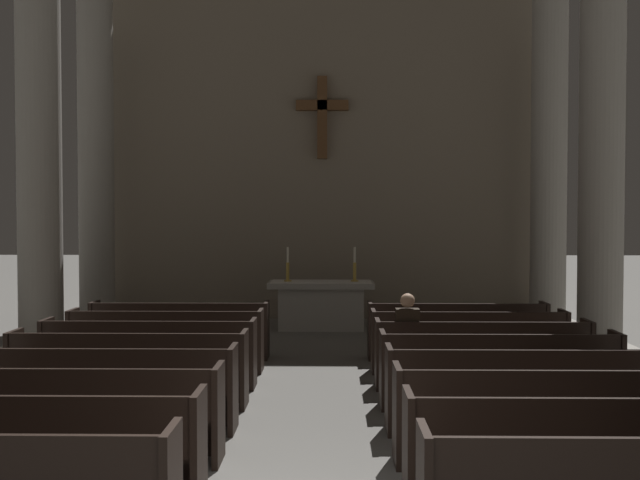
{
  "coord_description": "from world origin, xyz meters",
  "views": [
    {
      "loc": [
        0.24,
        -5.07,
        2.39
      ],
      "look_at": [
        0.0,
        9.15,
        1.92
      ],
      "focal_mm": 42.19,
      "sensor_mm": 36.0,
      "label": 1
    }
  ],
  "objects_px": {
    "pew_left_row_6": "(149,353)",
    "column_right_third": "(602,144)",
    "pew_left_row_7": "(166,340)",
    "pew_right_row_3": "(549,415)",
    "pew_left_row_2": "(24,447)",
    "pew_right_row_2": "(586,450)",
    "pew_right_row_5": "(500,370)",
    "pew_right_row_4": "(521,390)",
    "pew_left_row_3": "(69,413)",
    "pew_right_row_6": "(483,354)",
    "column_right_fourth": "(549,158)",
    "lone_worshipper": "(407,338)",
    "pew_left_row_8": "(180,330)",
    "column_left_third": "(39,145)",
    "candlestick_right": "(355,270)",
    "column_left_fourth": "(96,158)",
    "pew_left_row_5": "(128,369)",
    "altar": "(321,304)",
    "pew_right_row_7": "(469,341)",
    "pew_left_row_4": "(103,388)",
    "candlestick_left": "(288,270)"
  },
  "relations": [
    {
      "from": "column_left_third",
      "to": "pew_right_row_4",
      "type": "bearing_deg",
      "value": -33.01
    },
    {
      "from": "pew_right_row_6",
      "to": "altar",
      "type": "relative_size",
      "value": 1.34
    },
    {
      "from": "pew_right_row_2",
      "to": "column_left_fourth",
      "type": "height_order",
      "value": "column_left_fourth"
    },
    {
      "from": "pew_left_row_8",
      "to": "pew_right_row_6",
      "type": "height_order",
      "value": "same"
    },
    {
      "from": "pew_left_row_7",
      "to": "column_right_third",
      "type": "height_order",
      "value": "column_right_third"
    },
    {
      "from": "pew_left_row_3",
      "to": "pew_right_row_4",
      "type": "bearing_deg",
      "value": 12.91
    },
    {
      "from": "pew_left_row_2",
      "to": "column_right_third",
      "type": "height_order",
      "value": "column_right_third"
    },
    {
      "from": "pew_left_row_2",
      "to": "column_right_fourth",
      "type": "distance_m",
      "value": 12.5
    },
    {
      "from": "pew_right_row_3",
      "to": "pew_left_row_2",
      "type": "bearing_deg",
      "value": -167.09
    },
    {
      "from": "column_right_third",
      "to": "pew_right_row_3",
      "type": "bearing_deg",
      "value": -113.65
    },
    {
      "from": "pew_left_row_8",
      "to": "pew_left_row_4",
      "type": "bearing_deg",
      "value": -90.0
    },
    {
      "from": "pew_left_row_8",
      "to": "pew_right_row_3",
      "type": "relative_size",
      "value": 1.0
    },
    {
      "from": "pew_left_row_6",
      "to": "pew_right_row_5",
      "type": "height_order",
      "value": "same"
    },
    {
      "from": "pew_left_row_2",
      "to": "candlestick_left",
      "type": "height_order",
      "value": "candlestick_left"
    },
    {
      "from": "altar",
      "to": "candlestick_right",
      "type": "relative_size",
      "value": 3.07
    },
    {
      "from": "pew_left_row_6",
      "to": "lone_worshipper",
      "type": "distance_m",
      "value": 3.58
    },
    {
      "from": "pew_left_row_3",
      "to": "pew_right_row_6",
      "type": "xyz_separation_m",
      "value": [
        4.61,
        3.17,
        0.0
      ]
    },
    {
      "from": "pew_left_row_4",
      "to": "pew_right_row_7",
      "type": "height_order",
      "value": "same"
    },
    {
      "from": "pew_left_row_7",
      "to": "pew_left_row_3",
      "type": "bearing_deg",
      "value": -90.0
    },
    {
      "from": "pew_left_row_6",
      "to": "candlestick_right",
      "type": "relative_size",
      "value": 4.11
    },
    {
      "from": "column_right_fourth",
      "to": "lone_worshipper",
      "type": "height_order",
      "value": "column_right_fourth"
    },
    {
      "from": "pew_left_row_6",
      "to": "column_right_fourth",
      "type": "relative_size",
      "value": 0.4
    },
    {
      "from": "pew_right_row_2",
      "to": "column_left_third",
      "type": "relative_size",
      "value": 0.4
    },
    {
      "from": "pew_right_row_5",
      "to": "column_right_fourth",
      "type": "bearing_deg",
      "value": 69.53
    },
    {
      "from": "pew_left_row_4",
      "to": "column_right_fourth",
      "type": "xyz_separation_m",
      "value": [
        7.09,
        7.7,
        3.12
      ]
    },
    {
      "from": "pew_left_row_8",
      "to": "altar",
      "type": "bearing_deg",
      "value": 54.54
    },
    {
      "from": "pew_left_row_2",
      "to": "pew_left_row_6",
      "type": "distance_m",
      "value": 4.22
    },
    {
      "from": "column_left_third",
      "to": "candlestick_right",
      "type": "xyz_separation_m",
      "value": [
        5.48,
        2.85,
        -2.36
      ]
    },
    {
      "from": "candlestick_left",
      "to": "pew_left_row_4",
      "type": "bearing_deg",
      "value": -102.14
    },
    {
      "from": "pew_left_row_2",
      "to": "pew_left_row_4",
      "type": "xyz_separation_m",
      "value": [
        0.0,
        2.11,
        0.0
      ]
    },
    {
      "from": "pew_left_row_5",
      "to": "pew_right_row_7",
      "type": "distance_m",
      "value": 5.07
    },
    {
      "from": "pew_left_row_8",
      "to": "column_left_fourth",
      "type": "relative_size",
      "value": 0.4
    },
    {
      "from": "column_right_fourth",
      "to": "lone_worshipper",
      "type": "distance_m",
      "value": 7.19
    },
    {
      "from": "pew_left_row_4",
      "to": "pew_left_row_6",
      "type": "height_order",
      "value": "same"
    },
    {
      "from": "pew_left_row_2",
      "to": "pew_left_row_4",
      "type": "height_order",
      "value": "same"
    },
    {
      "from": "pew_right_row_4",
      "to": "pew_right_row_3",
      "type": "bearing_deg",
      "value": -90.0
    },
    {
      "from": "pew_left_row_6",
      "to": "pew_right_row_4",
      "type": "xyz_separation_m",
      "value": [
        4.61,
        -2.11,
        0.0
      ]
    },
    {
      "from": "pew_left_row_3",
      "to": "pew_left_row_8",
      "type": "distance_m",
      "value": 5.28
    },
    {
      "from": "pew_left_row_7",
      "to": "pew_right_row_7",
      "type": "bearing_deg",
      "value": 0.0
    },
    {
      "from": "pew_left_row_5",
      "to": "pew_left_row_6",
      "type": "xyz_separation_m",
      "value": [
        0.0,
        1.06,
        0.0
      ]
    },
    {
      "from": "pew_left_row_5",
      "to": "candlestick_left",
      "type": "xyz_separation_m",
      "value": [
        1.6,
        6.4,
        0.76
      ]
    },
    {
      "from": "pew_right_row_2",
      "to": "pew_right_row_5",
      "type": "bearing_deg",
      "value": 90.0
    },
    {
      "from": "pew_left_row_3",
      "to": "lone_worshipper",
      "type": "relative_size",
      "value": 2.23
    },
    {
      "from": "pew_right_row_4",
      "to": "pew_left_row_5",
      "type": "bearing_deg",
      "value": 167.09
    },
    {
      "from": "pew_left_row_2",
      "to": "candlestick_right",
      "type": "xyz_separation_m",
      "value": [
        3.0,
        9.57,
        0.76
      ]
    },
    {
      "from": "pew_left_row_3",
      "to": "pew_right_row_2",
      "type": "relative_size",
      "value": 1.0
    },
    {
      "from": "pew_right_row_5",
      "to": "column_right_third",
      "type": "bearing_deg",
      "value": 55.06
    },
    {
      "from": "pew_left_row_6",
      "to": "column_right_third",
      "type": "relative_size",
      "value": 0.4
    },
    {
      "from": "pew_left_row_8",
      "to": "pew_right_row_6",
      "type": "bearing_deg",
      "value": -24.62
    },
    {
      "from": "pew_left_row_4",
      "to": "candlestick_right",
      "type": "xyz_separation_m",
      "value": [
        3.0,
        7.46,
        0.76
      ]
    }
  ]
}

